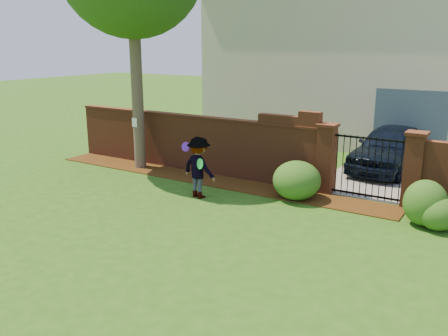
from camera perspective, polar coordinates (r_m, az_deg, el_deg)
The scene contains 16 objects.
ground at distance 10.94m, azimuth -7.60°, elevation -6.37°, with size 80.00×80.00×0.01m, color #295515.
mulch_bed at distance 14.01m, azimuth -1.98°, elevation -1.39°, with size 11.10×1.08×0.03m, color #39200A.
brick_wall at distance 14.90m, azimuth -3.99°, elevation 3.19°, with size 8.70×0.31×2.16m.
pillar_left at distance 12.88m, azimuth 12.16°, elevation 1.16°, with size 0.50×0.50×1.88m.
pillar_right at distance 12.35m, azimuth 21.78°, elevation -0.17°, with size 0.50×0.50×1.88m.
iron_gate at distance 12.59m, azimuth 16.83°, elevation 0.06°, with size 1.78×0.03×1.60m.
driveway at distance 16.59m, azimuth 20.31°, elevation 0.23°, with size 3.20×8.00×0.01m, color gray.
house at distance 20.60m, azimuth 16.57°, elevation 12.12°, with size 12.40×6.40×6.30m.
car at distance 15.64m, azimuth 18.96°, elevation 2.15°, with size 1.68×4.16×1.42m, color black.
paper_notice at distance 15.19m, azimuth -10.68°, elevation 5.39°, with size 0.20×0.01×0.28m, color white.
shrub_left at distance 12.31m, azimuth 8.72°, elevation -1.48°, with size 1.23×1.23×1.01m, color #1E5419.
shrub_middle at distance 11.34m, azimuth 22.98°, elevation -3.88°, with size 0.94×0.94×1.03m, color #1E5419.
shrub_right at distance 11.23m, azimuth 24.27°, elevation -5.01°, with size 0.83×0.83×0.74m, color #1E5419.
man at distance 12.26m, azimuth -3.14°, elevation 0.04°, with size 1.03×0.59×1.60m, color gray.
frisbee_purple at distance 12.30m, azimuth -4.60°, elevation 2.56°, with size 0.25×0.25×0.02m, color #621EC1.
frisbee_green at distance 11.92m, azimuth -2.89°, elevation 0.51°, with size 0.27×0.27×0.03m, color #1BD047.
Camera 1 is at (6.55, -7.82, 3.93)m, focal length 38.13 mm.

